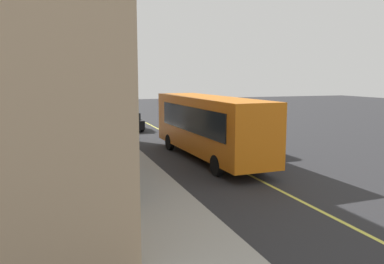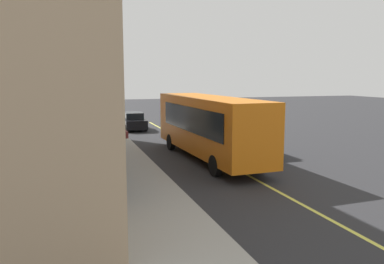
{
  "view_description": "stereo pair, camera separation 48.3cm",
  "coord_description": "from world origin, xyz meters",
  "px_view_note": "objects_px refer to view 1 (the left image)",
  "views": [
    {
      "loc": [
        -20.63,
        8.41,
        4.58
      ],
      "look_at": [
        -0.83,
        1.51,
        1.6
      ],
      "focal_mm": 36.23,
      "sensor_mm": 36.0,
      "label": 1
    },
    {
      "loc": [
        -20.79,
        7.95,
        4.58
      ],
      "look_at": [
        -0.83,
        1.51,
        1.6
      ],
      "focal_mm": 36.23,
      "sensor_mm": 36.0,
      "label": 2
    }
  ],
  "objects_px": {
    "traffic_light": "(117,106)",
    "car_silver": "(185,123)",
    "car_black": "(130,121)",
    "bus": "(208,124)",
    "car_navy": "(251,141)",
    "pedestrian_at_corner": "(96,124)"
  },
  "relations": [
    {
      "from": "traffic_light",
      "to": "car_silver",
      "type": "xyz_separation_m",
      "value": [
        2.35,
        -6.02,
        -1.79
      ]
    },
    {
      "from": "bus",
      "to": "car_silver",
      "type": "relative_size",
      "value": 2.56
    },
    {
      "from": "car_navy",
      "to": "pedestrian_at_corner",
      "type": "height_order",
      "value": "pedestrian_at_corner"
    },
    {
      "from": "bus",
      "to": "pedestrian_at_corner",
      "type": "distance_m",
      "value": 10.38
    },
    {
      "from": "bus",
      "to": "car_navy",
      "type": "xyz_separation_m",
      "value": [
        0.88,
        -3.11,
        -1.24
      ]
    },
    {
      "from": "pedestrian_at_corner",
      "to": "car_navy",
      "type": "bearing_deg",
      "value": -133.7
    },
    {
      "from": "traffic_light",
      "to": "car_black",
      "type": "bearing_deg",
      "value": -19.29
    },
    {
      "from": "bus",
      "to": "pedestrian_at_corner",
      "type": "bearing_deg",
      "value": 30.7
    },
    {
      "from": "traffic_light",
      "to": "pedestrian_at_corner",
      "type": "relative_size",
      "value": 1.89
    },
    {
      "from": "traffic_light",
      "to": "car_black",
      "type": "relative_size",
      "value": 0.74
    },
    {
      "from": "car_black",
      "to": "car_silver",
      "type": "height_order",
      "value": "same"
    },
    {
      "from": "traffic_light",
      "to": "pedestrian_at_corner",
      "type": "xyz_separation_m",
      "value": [
        0.48,
        1.46,
        -1.36
      ]
    },
    {
      "from": "bus",
      "to": "car_black",
      "type": "xyz_separation_m",
      "value": [
        13.78,
        1.94,
        -1.24
      ]
    },
    {
      "from": "bus",
      "to": "car_navy",
      "type": "bearing_deg",
      "value": -74.22
    },
    {
      "from": "pedestrian_at_corner",
      "to": "car_black",
      "type": "bearing_deg",
      "value": -34.38
    },
    {
      "from": "car_silver",
      "to": "pedestrian_at_corner",
      "type": "relative_size",
      "value": 2.58
    },
    {
      "from": "car_navy",
      "to": "car_silver",
      "type": "height_order",
      "value": "same"
    },
    {
      "from": "car_silver",
      "to": "pedestrian_at_corner",
      "type": "height_order",
      "value": "pedestrian_at_corner"
    },
    {
      "from": "bus",
      "to": "car_black",
      "type": "bearing_deg",
      "value": 8.02
    },
    {
      "from": "traffic_light",
      "to": "car_black",
      "type": "xyz_separation_m",
      "value": [
        5.37,
        -1.88,
        -1.79
      ]
    },
    {
      "from": "car_black",
      "to": "car_silver",
      "type": "bearing_deg",
      "value": -126.11
    },
    {
      "from": "car_silver",
      "to": "bus",
      "type": "bearing_deg",
      "value": 168.48
    }
  ]
}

